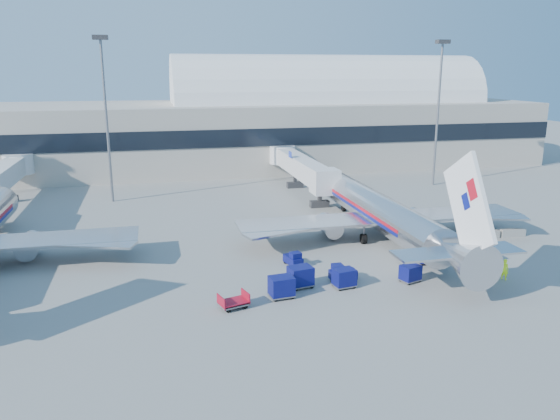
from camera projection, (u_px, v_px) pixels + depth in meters
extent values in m
plane|color=gray|center=(306.00, 260.00, 53.73)|extent=(260.00, 260.00, 0.00)
cube|color=#B2AA9E|center=(90.00, 138.00, 99.42)|extent=(170.00, 28.00, 12.00)
cube|color=black|center=(81.00, 143.00, 86.03)|extent=(170.00, 0.40, 3.00)
cylinder|color=white|center=(326.00, 102.00, 107.97)|extent=(60.00, 18.00, 18.00)
cylinder|color=silver|center=(378.00, 210.00, 60.89)|extent=(3.80, 28.00, 3.80)
sphere|color=silver|center=(337.00, 185.00, 74.08)|extent=(3.72, 3.72, 3.72)
cone|color=silver|center=(461.00, 256.00, 44.77)|extent=(3.80, 6.00, 3.80)
cube|color=#B80E1E|center=(374.00, 206.00, 61.77)|extent=(3.85, 20.16, 0.32)
cube|color=navy|center=(374.00, 209.00, 61.86)|extent=(3.85, 20.16, 0.32)
cube|color=white|center=(469.00, 206.00, 43.20)|extent=(0.35, 7.79, 8.74)
cube|color=silver|center=(458.00, 252.00, 45.19)|extent=(11.00, 3.00, 0.18)
cube|color=silver|center=(381.00, 218.00, 60.10)|extent=(32.00, 5.00, 0.28)
cylinder|color=#B7B7BC|center=(329.00, 226.00, 60.52)|extent=(2.10, 3.80, 2.10)
cylinder|color=#B7B7BC|center=(420.00, 220.00, 62.98)|extent=(2.10, 3.80, 2.10)
cylinder|color=black|center=(344.00, 208.00, 71.87)|extent=(0.40, 0.90, 0.90)
sphere|color=silver|center=(1.00, 202.00, 64.71)|extent=(3.72, 3.72, 3.72)
cylinder|color=#B7B7BC|center=(29.00, 246.00, 53.60)|extent=(2.10, 3.80, 2.10)
cube|color=silver|center=(300.00, 166.00, 82.70)|extent=(2.70, 24.00, 2.70)
cube|color=silver|center=(325.00, 181.00, 71.20)|extent=(3.40, 3.20, 3.20)
cylinder|color=silver|center=(282.00, 155.00, 93.53)|extent=(4.40, 4.40, 3.00)
cube|color=#2D2D30|center=(320.00, 194.00, 73.82)|extent=(0.50, 0.50, 3.00)
cube|color=#2D2D30|center=(320.00, 204.00, 74.16)|extent=(2.60, 1.00, 0.90)
cube|color=#2D2D30|center=(295.00, 177.00, 86.07)|extent=(0.50, 0.50, 3.00)
cube|color=#2D2D30|center=(295.00, 185.00, 86.41)|extent=(2.60, 1.00, 0.90)
cube|color=navy|center=(290.00, 154.00, 81.89)|extent=(0.12, 1.40, 0.90)
cylinder|color=silver|center=(18.00, 164.00, 84.16)|extent=(4.40, 4.40, 3.00)
cube|color=#2D2D30|center=(7.00, 190.00, 76.69)|extent=(0.50, 0.50, 3.00)
cube|color=#2D2D30|center=(8.00, 199.00, 77.03)|extent=(2.60, 1.00, 0.90)
cylinder|color=slate|center=(107.00, 123.00, 74.79)|extent=(0.36, 0.36, 22.00)
cube|color=#2D2D30|center=(100.00, 37.00, 71.97)|extent=(2.00, 1.20, 0.60)
cylinder|color=slate|center=(438.00, 116.00, 85.95)|extent=(0.36, 0.36, 22.00)
cube|color=#2D2D30|center=(443.00, 42.00, 83.14)|extent=(2.00, 1.20, 0.60)
cube|color=#9E9E96|center=(460.00, 237.00, 59.52)|extent=(3.00, 0.55, 0.90)
cube|color=#9E9E96|center=(487.00, 235.00, 60.25)|extent=(3.00, 0.55, 0.90)
cube|color=#9E9E96|center=(513.00, 233.00, 60.99)|extent=(3.00, 0.55, 0.90)
cube|color=#0B0E55|center=(343.00, 275.00, 48.23)|extent=(2.39, 1.24, 0.77)
cube|color=#0B0E55|center=(338.00, 268.00, 47.95)|extent=(0.95, 1.05, 0.72)
cylinder|color=black|center=(350.00, 275.00, 48.93)|extent=(0.58, 0.24, 0.58)
cube|color=#0B0E55|center=(431.00, 258.00, 52.42)|extent=(2.65, 1.80, 0.79)
cube|color=#0B0E55|center=(426.00, 252.00, 52.28)|extent=(1.19, 1.26, 0.74)
cylinder|color=black|center=(439.00, 259.00, 52.93)|extent=(0.63, 0.38, 0.59)
cube|color=#0B0E55|center=(293.00, 260.00, 52.04)|extent=(1.58, 2.40, 0.72)
cube|color=#0B0E55|center=(295.00, 256.00, 51.49)|extent=(1.13, 1.06, 0.67)
cylinder|color=black|center=(285.00, 261.00, 52.58)|extent=(0.33, 0.57, 0.54)
cube|color=#0B0E55|center=(344.00, 277.00, 46.65)|extent=(1.98, 1.65, 1.43)
cube|color=slate|center=(344.00, 285.00, 46.82)|extent=(2.08, 1.72, 0.10)
cylinder|color=black|center=(348.00, 282.00, 47.57)|extent=(0.41, 0.22, 0.39)
cube|color=#0B0E55|center=(300.00, 276.00, 46.67)|extent=(2.22, 1.87, 1.59)
cube|color=slate|center=(300.00, 284.00, 46.87)|extent=(2.34, 1.94, 0.11)
cylinder|color=black|center=(305.00, 281.00, 47.71)|extent=(0.46, 0.25, 0.44)
cube|color=#0B0E55|center=(282.00, 286.00, 44.52)|extent=(2.09, 1.71, 1.55)
cube|color=slate|center=(282.00, 295.00, 44.72)|extent=(2.20, 1.78, 0.11)
cylinder|color=black|center=(288.00, 291.00, 45.51)|extent=(0.45, 0.22, 0.43)
cube|color=#0B0E55|center=(410.00, 272.00, 47.91)|extent=(1.96, 1.73, 1.32)
cube|color=slate|center=(410.00, 279.00, 48.07)|extent=(2.06, 1.81, 0.09)
cylinder|color=black|center=(411.00, 277.00, 48.82)|extent=(0.39, 0.25, 0.36)
cube|color=#0B0E55|center=(478.00, 254.00, 52.44)|extent=(1.99, 1.60, 1.52)
cube|color=slate|center=(477.00, 261.00, 52.63)|extent=(2.10, 1.66, 0.10)
cylinder|color=black|center=(480.00, 259.00, 53.38)|extent=(0.43, 0.20, 0.42)
cube|color=slate|center=(234.00, 304.00, 42.70)|extent=(2.55, 2.07, 0.12)
cube|color=maroon|center=(234.00, 301.00, 42.65)|extent=(2.56, 2.12, 0.08)
cylinder|color=black|center=(239.00, 301.00, 43.54)|extent=(0.43, 0.27, 0.40)
imported|color=#95DA17|center=(505.00, 269.00, 48.40)|extent=(0.77, 0.84, 1.91)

